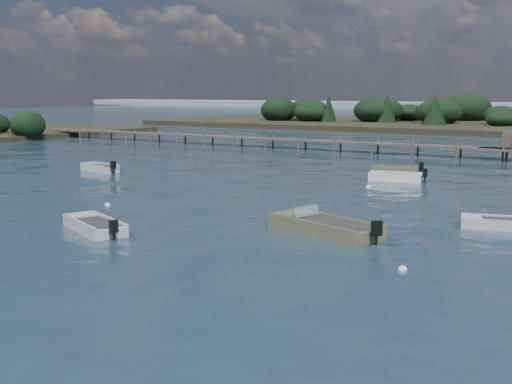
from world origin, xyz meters
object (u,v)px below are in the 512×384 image
Objects in this scene: dinghy_mid_white_a at (325,229)px; tender_far_white at (395,172)px; jetty at (269,139)px; dinghy_mid_grey at (94,228)px; dinghy_mid_white_b at (504,225)px; tender_far_grey at (100,169)px; dinghy_extra_a at (395,179)px.

tender_far_white is at bearing 101.99° from dinghy_mid_white_a.
dinghy_mid_white_a is 44.86m from jetty.
jetty is (-25.30, 37.03, 0.81)m from dinghy_mid_white_a.
dinghy_mid_white_a is at bearing 30.06° from dinghy_mid_grey.
dinghy_mid_white_b is at bearing -44.76° from jetty.
dinghy_mid_grey is 1.04× the size of dinghy_mid_white_b.
dinghy_mid_white_a is at bearing -78.01° from tender_far_white.
tender_far_grey is 26.32m from jetty.
jetty is at bearing 143.01° from tender_far_white.
tender_far_white reaches higher than tender_far_grey.
dinghy_mid_white_a is 1.38× the size of dinghy_mid_white_b.
tender_far_grey is at bearing -89.66° from jetty.
dinghy_mid_white_b is at bearing -9.55° from tender_far_grey.
jetty is (-22.01, 19.06, 0.81)m from dinghy_extra_a.
tender_far_white is at bearing -36.99° from jetty.
dinghy_extra_a reaches higher than dinghy_mid_white_b.
dinghy_extra_a reaches higher than dinghy_mid_grey.
jetty reaches higher than tender_far_grey.
tender_far_grey is (-31.76, 5.34, 0.04)m from dinghy_mid_white_b.
dinghy_mid_white_b is 1.07× the size of tender_far_grey.
jetty is (-16.26, 42.27, 0.83)m from dinghy_mid_grey.
dinghy_mid_white_b is 1.04× the size of dinghy_extra_a.
dinghy_mid_white_b is 16.02m from dinghy_extra_a.
dinghy_mid_white_a reaches higher than dinghy_mid_white_b.
dinghy_mid_white_a is 27.34m from tender_far_grey.
dinghy_mid_grey is (-4.50, -26.63, -0.03)m from tender_far_white.
dinghy_mid_grey is 45.30m from jetty.
dinghy_mid_white_a reaches higher than dinghy_mid_grey.
jetty is at bearing 139.10° from dinghy_extra_a.
dinghy_extra_a is (-3.29, 17.97, -0.00)m from dinghy_mid_white_a.
jetty reaches higher than dinghy_mid_grey.
dinghy_mid_white_a reaches higher than tender_far_grey.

